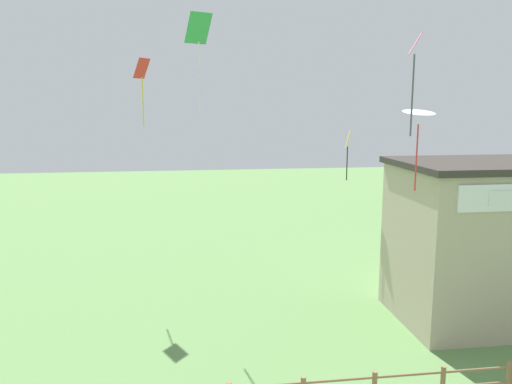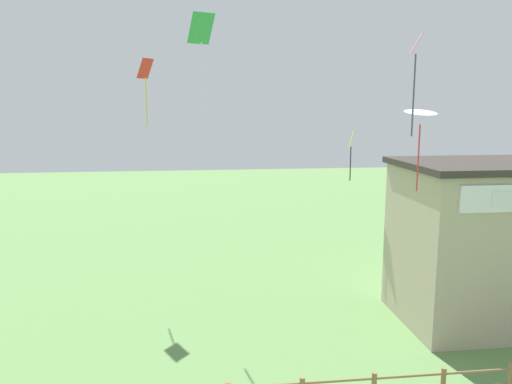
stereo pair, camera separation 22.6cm
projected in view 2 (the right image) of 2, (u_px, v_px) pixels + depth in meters
The scene contains 6 objects.
seaside_building at pixel (512, 241), 19.10m from camera, with size 8.71×4.92×6.20m.
kite_yellow_diamond at pixel (351, 146), 23.05m from camera, with size 0.37×0.63×2.32m.
kite_white_delta at pixel (421, 114), 15.68m from camera, with size 1.06×1.06×2.69m.
kite_red_diamond at pixel (146, 78), 22.13m from camera, with size 0.77×0.81×2.98m.
kite_green_diamond at pixel (201, 39), 19.50m from camera, with size 1.13×1.00×3.79m.
kite_pink_diamond at pixel (415, 68), 14.39m from camera, with size 0.50×0.59×2.95m.
Camera 2 is at (-1.71, -5.65, 8.19)m, focal length 35.00 mm.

